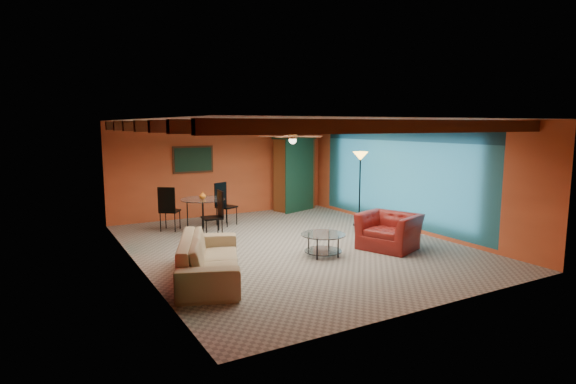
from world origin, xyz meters
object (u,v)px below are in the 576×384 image
sofa (210,258)px  vase (202,183)px  coffee_table (323,245)px  armoire (294,175)px  potted_plant (295,132)px  dining_table (203,209)px  floor_lamp (360,189)px  armchair (389,231)px

sofa → vase: 3.73m
coffee_table → armoire: (2.07, 4.70, 0.86)m
potted_plant → dining_table: bearing=-157.4°
coffee_table → vase: (-1.37, 3.27, 0.98)m
sofa → floor_lamp: floor_lamp is taller
armchair → vase: 4.61m
sofa → potted_plant: (4.52, 4.89, 2.04)m
sofa → potted_plant: potted_plant is taller
armoire → vase: armoire is taller
armchair → coffee_table: 1.54m
armchair → coffee_table: (-1.52, 0.23, -0.15)m
floor_lamp → armchair: bearing=-112.4°
sofa → armoire: (4.52, 4.89, 0.73)m
armchair → floor_lamp: 2.39m
sofa → vase: bearing=4.0°
armchair → floor_lamp: floor_lamp is taller
coffee_table → armoire: 5.21m
armoire → floor_lamp: 2.81m
armoire → armchair: bearing=-115.8°
sofa → armchair: bearing=-69.1°
armoire → floor_lamp: bearing=-102.6°
coffee_table → floor_lamp: size_ratio=0.46×
armoire → potted_plant: (0.00, 0.00, 1.31)m
armchair → vase: size_ratio=6.64×
coffee_table → vase: 3.68m
floor_lamp → coffee_table: bearing=-141.4°
armchair → dining_table: (-2.88, 3.50, 0.18)m
armchair → dining_table: 4.54m
armchair → coffee_table: armchair is taller
vase → coffee_table: bearing=-67.4°
sofa → floor_lamp: bearing=-45.2°
vase → armchair: bearing=-50.5°
sofa → coffee_table: bearing=-64.1°
coffee_table → dining_table: size_ratio=0.41×
armoire → vase: size_ratio=12.50×
floor_lamp → vase: floor_lamp is taller
coffee_table → armoire: armoire is taller
potted_plant → vase: size_ratio=2.57×
potted_plant → floor_lamp: bearing=-83.2°
coffee_table → floor_lamp: 3.16m
armchair → potted_plant: bearing=151.8°
sofa → coffee_table: sofa is taller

